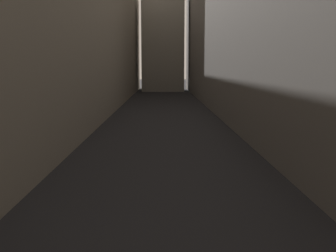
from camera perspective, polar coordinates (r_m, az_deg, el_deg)
ground_plane at (r=41.67m, az=-0.61°, el=1.31°), size 264.00×264.00×0.00m
building_block_left at (r=44.94m, az=-15.05°, el=14.25°), size 10.67×108.00×19.90m
building_block_right at (r=45.56m, az=15.58°, el=16.13°), size 13.46×108.00×23.03m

